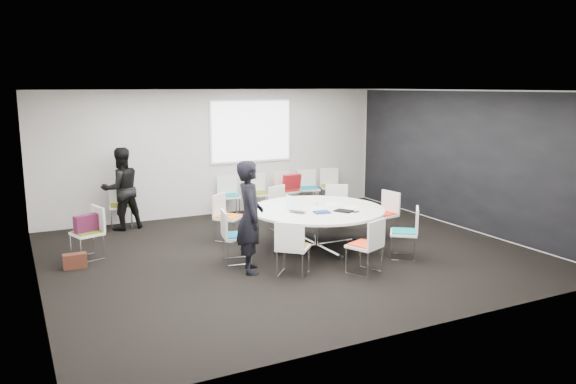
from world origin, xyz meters
name	(u,v)px	position (x,y,z in m)	size (l,w,h in m)	color
room_shell	(293,173)	(0.09, 0.00, 1.40)	(8.08, 7.08, 2.88)	black
conference_table	(317,218)	(0.60, 0.04, 0.56)	(2.39, 2.39, 0.73)	silver
projection_screen	(251,131)	(0.80, 3.46, 1.85)	(1.90, 0.03, 1.35)	white
chair_ring_a	(383,223)	(2.11, 0.11, 0.28)	(0.52, 0.53, 0.88)	silver
chair_ring_b	(336,215)	(1.67, 1.12, 0.28)	(0.63, 0.63, 0.88)	silver
chair_ring_c	(284,216)	(0.64, 1.48, 0.28)	(0.59, 0.58, 0.88)	silver
chair_ring_d	(228,226)	(-0.64, 1.23, 0.28)	(0.64, 0.64, 0.88)	silver
chair_ring_e	(236,246)	(-1.00, -0.09, 0.28)	(0.52, 0.53, 0.88)	silver
chair_ring_f	(293,258)	(-0.47, -1.10, 0.28)	(0.64, 0.64, 0.88)	silver
chair_ring_g	(365,256)	(0.57, -1.51, 0.28)	(0.60, 0.59, 0.88)	silver
chair_ring_h	(404,242)	(1.62, -1.15, 0.28)	(0.64, 0.64, 0.88)	silver
chair_back_a	(229,204)	(0.10, 3.16, 0.28)	(0.53, 0.52, 0.88)	silver
chair_back_b	(259,201)	(0.81, 3.12, 0.28)	(0.49, 0.47, 0.88)	silver
chair_back_c	(287,198)	(1.55, 3.12, 0.28)	(0.54, 0.53, 0.88)	silver
chair_back_d	(309,196)	(2.15, 3.17, 0.28)	(0.55, 0.54, 0.88)	silver
chair_back_e	(330,194)	(2.75, 3.16, 0.28)	(0.59, 0.58, 0.88)	silver
chair_spare_left	(89,243)	(-3.15, 1.21, 0.28)	(0.57, 0.57, 0.88)	silver
chair_person_back	(121,214)	(-2.26, 3.17, 0.28)	(0.53, 0.52, 0.88)	silver
person_main	(250,217)	(-0.97, -0.61, 0.88)	(0.64, 0.42, 1.76)	black
person_back	(121,189)	(-2.26, 3.00, 0.84)	(0.81, 0.63, 1.67)	black
laptop	(299,212)	(0.16, -0.08, 0.74)	(0.31, 0.20, 0.02)	#333338
laptop_lid	(290,202)	(0.14, 0.19, 0.86)	(0.30, 0.02, 0.22)	silver
notebook_black	(344,211)	(0.89, -0.38, 0.74)	(0.22, 0.30, 0.02)	black
tablet_folio	(322,212)	(0.49, -0.31, 0.74)	(0.26, 0.20, 0.03)	navy
papers_right	(332,204)	(1.03, 0.25, 0.73)	(0.30, 0.21, 0.00)	silver
papers_front	(352,207)	(1.21, -0.16, 0.73)	(0.30, 0.21, 0.00)	silver
cup	(315,203)	(0.70, 0.29, 0.78)	(0.08, 0.08, 0.09)	white
phone	(356,212)	(1.05, -0.52, 0.73)	(0.14, 0.07, 0.01)	black
maroon_bag	(86,223)	(-3.17, 1.20, 0.62)	(0.40, 0.14, 0.28)	#4F1533
brown_bag	(75,261)	(-3.43, 0.79, 0.12)	(0.36, 0.16, 0.24)	#4C2418
red_jacket	(292,182)	(1.55, 2.90, 0.70)	(0.44, 0.10, 0.35)	#A11319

